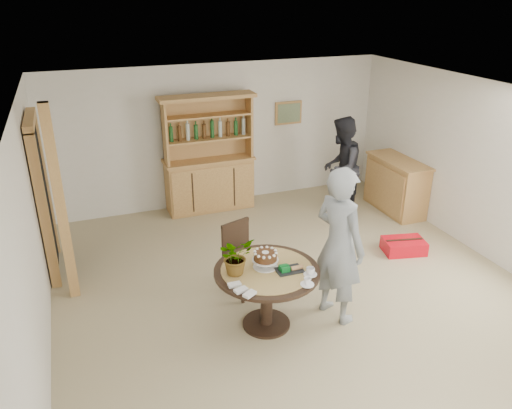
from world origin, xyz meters
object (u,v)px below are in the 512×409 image
object	(u,v)px
adult_person	(341,168)
hutch	(209,172)
dining_table	(267,281)
red_suitcase	(404,246)
dining_chair	(241,253)
sideboard	(396,185)
teen_boy	(339,245)

from	to	relation	value
adult_person	hutch	bearing A→B (deg)	-71.09
dining_table	red_suitcase	xyz separation A→B (m)	(2.58, 0.91, -0.50)
dining_chair	adult_person	bearing A→B (deg)	15.72
sideboard	teen_boy	world-z (taller)	teen_boy
teen_boy	red_suitcase	bearing A→B (deg)	-77.92
hutch	adult_person	distance (m)	2.28
teen_boy	adult_person	size ratio (longest dim) A/B	1.10
dining_table	adult_person	xyz separation A→B (m)	(2.32, 2.45, 0.26)
hutch	dining_table	world-z (taller)	hutch
teen_boy	adult_person	world-z (taller)	teen_boy
hutch	sideboard	bearing A→B (deg)	-22.21
teen_boy	adult_person	bearing A→B (deg)	-48.14
teen_boy	hutch	bearing A→B (deg)	-9.70
teen_boy	dining_table	bearing A→B (deg)	65.18
sideboard	red_suitcase	bearing A→B (deg)	-119.73
adult_person	dining_chair	bearing A→B (deg)	-8.63
sideboard	teen_boy	size ratio (longest dim) A/B	0.66
sideboard	adult_person	bearing A→B (deg)	169.98
teen_boy	red_suitcase	distance (m)	2.17
dining_table	dining_chair	world-z (taller)	dining_chair
sideboard	dining_table	world-z (taller)	sideboard
dining_table	red_suitcase	size ratio (longest dim) A/B	1.78
hutch	dining_table	size ratio (longest dim) A/B	1.70
sideboard	adult_person	size ratio (longest dim) A/B	0.73
adult_person	red_suitcase	world-z (taller)	adult_person
sideboard	teen_boy	bearing A→B (deg)	-136.65
dining_chair	sideboard	bearing A→B (deg)	4.15
sideboard	red_suitcase	world-z (taller)	sideboard
dining_table	red_suitcase	world-z (taller)	dining_table
red_suitcase	sideboard	bearing A→B (deg)	73.07
dining_table	adult_person	size ratio (longest dim) A/B	0.69
adult_person	red_suitcase	size ratio (longest dim) A/B	2.57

